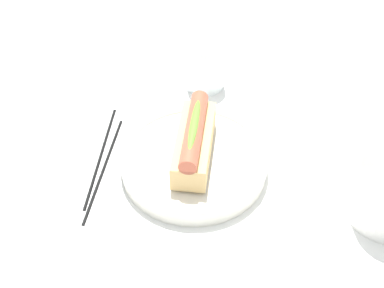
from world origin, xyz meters
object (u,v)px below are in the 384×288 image
hotdog_front (192,140)px  chopstick_far (101,153)px  serving_bowl (192,161)px  chopstick_near (104,168)px  water_glass (205,67)px

hotdog_front → chopstick_far: 0.16m
serving_bowl → hotdog_front: hotdog_front is taller
chopstick_near → chopstick_far: (-0.03, -0.01, 0.00)m
chopstick_far → hotdog_front: bearing=83.1°
serving_bowl → chopstick_near: 0.14m
hotdog_front → water_glass: bearing=-177.1°
water_glass → chopstick_far: bearing=-34.3°
water_glass → chopstick_near: water_glass is taller
serving_bowl → water_glass: size_ratio=2.50×
serving_bowl → chopstick_far: size_ratio=1.02×
serving_bowl → chopstick_far: serving_bowl is taller
water_glass → chopstick_far: 0.24m
hotdog_front → chopstick_near: (0.02, -0.13, -0.06)m
water_glass → chopstick_near: bearing=-28.4°
water_glass → chopstick_far: size_ratio=0.41×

